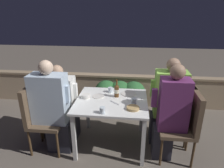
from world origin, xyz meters
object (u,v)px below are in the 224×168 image
person_blue_shirt (53,108)px  person_purple_stripe (170,113)px  person_white_polo (62,103)px  chair_right_near (186,121)px  potted_plant (179,97)px  beer_bottle (117,90)px  person_green_blouse (167,102)px  chair_left_far (49,103)px  chair_left_near (39,113)px  chair_right_far (181,109)px

person_blue_shirt → person_purple_stripe: 1.59m
person_white_polo → chair_right_near: person_white_polo is taller
person_purple_stripe → potted_plant: size_ratio=1.81×
person_white_polo → beer_bottle: bearing=-0.8°
person_purple_stripe → potted_plant: (0.34, 1.03, -0.23)m
person_blue_shirt → person_green_blouse: 1.64m
person_blue_shirt → person_green_blouse: (1.60, 0.35, -0.00)m
person_blue_shirt → person_green_blouse: bearing=12.4°
person_purple_stripe → beer_bottle: bearing=157.6°
chair_left_far → chair_right_near: 2.03m
person_white_polo → person_purple_stripe: (1.58, -0.31, 0.09)m
chair_left_near → person_blue_shirt: (0.21, 0.00, 0.10)m
chair_left_far → person_purple_stripe: size_ratio=0.73×
chair_right_near → beer_bottle: 1.02m
chair_left_far → beer_bottle: bearing=-0.7°
person_green_blouse → person_white_polo: bearing=-179.1°
person_blue_shirt → potted_plant: person_blue_shirt is taller
person_white_polo → beer_bottle: person_white_polo is taller
person_white_polo → potted_plant: 2.05m
person_white_polo → potted_plant: person_white_polo is taller
chair_right_far → potted_plant: (0.12, 0.69, -0.12)m
person_green_blouse → person_purple_stripe: bearing=-91.6°
person_blue_shirt → chair_left_far: (-0.20, 0.33, -0.10)m
person_white_polo → chair_right_far: size_ratio=1.21×
chair_left_near → potted_plant: size_ratio=1.33×
chair_right_far → potted_plant: 0.71m
person_white_polo → beer_bottle: (0.85, -0.01, 0.25)m
person_blue_shirt → chair_right_far: person_blue_shirt is taller
chair_left_near → beer_bottle: beer_bottle is taller
person_blue_shirt → beer_bottle: (0.86, 0.31, 0.17)m
person_blue_shirt → person_white_polo: size_ratio=1.13×
chair_right_far → chair_right_near: bearing=-91.6°
chair_left_near → potted_plant: (2.14, 1.04, -0.12)m
chair_left_near → potted_plant: 2.38m
person_purple_stripe → beer_bottle: size_ratio=5.06×
person_purple_stripe → person_green_blouse: (0.01, 0.34, -0.01)m
chair_left_near → person_purple_stripe: bearing=0.4°
person_white_polo → person_purple_stripe: bearing=-11.2°
person_green_blouse → potted_plant: 0.80m
person_white_polo → person_green_blouse: person_green_blouse is taller
person_blue_shirt → person_purple_stripe: bearing=0.5°
chair_right_near → person_purple_stripe: person_purple_stripe is taller
person_blue_shirt → chair_right_near: bearing=0.4°
person_purple_stripe → chair_right_far: (0.22, 0.34, -0.10)m
person_blue_shirt → chair_left_far: 0.40m
chair_left_near → chair_right_far: (2.02, 0.35, 0.00)m
chair_left_near → person_blue_shirt: person_blue_shirt is taller
person_blue_shirt → beer_bottle: 0.93m
chair_left_near → chair_left_far: (0.01, 0.33, 0.00)m
chair_left_near → chair_right_far: 2.05m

